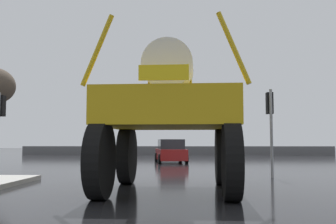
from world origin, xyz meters
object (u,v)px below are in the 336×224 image
oversize_sprayer (170,114)px  traffic_signal_near_left (0,115)px  sedan_ahead (171,152)px  traffic_signal_near_right (270,113)px

oversize_sprayer → traffic_signal_near_left: 8.10m
oversize_sprayer → sedan_ahead: (-0.43, 14.77, -1.42)m
oversize_sprayer → traffic_signal_near_right: size_ratio=1.63×
oversize_sprayer → sedan_ahead: oversize_sprayer is taller
sedan_ahead → traffic_signal_near_left: (-6.48, -10.56, 1.70)m
sedan_ahead → traffic_signal_near_left: bearing=139.9°
traffic_signal_near_right → oversize_sprayer: bearing=-131.7°
sedan_ahead → traffic_signal_near_right: traffic_signal_near_right is taller
oversize_sprayer → traffic_signal_near_left: (-6.91, 4.21, 0.28)m
oversize_sprayer → traffic_signal_near_right: bearing=-39.5°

